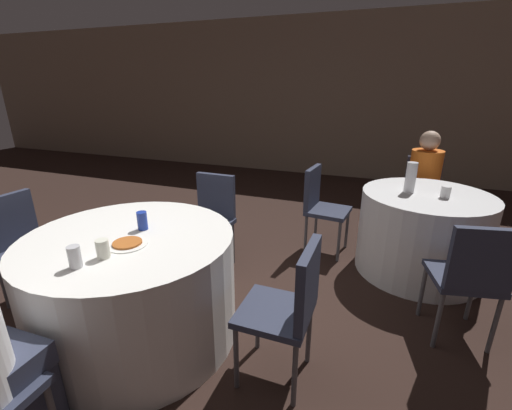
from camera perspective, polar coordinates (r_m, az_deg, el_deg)
ground_plane at (r=2.82m, az=-18.79°, el=-17.93°), size 16.00×16.00×0.00m
wall_back at (r=6.70m, az=7.53°, el=17.18°), size 16.00×0.06×2.80m
table_near at (r=2.50m, az=-19.54°, el=-12.78°), size 1.34×1.34×0.76m
table_far at (r=3.48m, az=25.87°, el=-4.25°), size 1.11×1.11×0.76m
chair_near_west at (r=3.21m, az=-34.44°, el=-4.70°), size 0.42×0.42×0.88m
chair_near_north at (r=3.22m, az=-7.34°, el=-1.20°), size 0.41×0.42×0.88m
chair_near_east at (r=1.97m, az=5.81°, el=-15.78°), size 0.41×0.40×0.88m
chair_far_north at (r=4.35m, az=25.84°, el=2.50°), size 0.42×0.42×0.88m
chair_far_west at (r=3.55m, az=10.66°, el=0.62°), size 0.45×0.44×0.88m
chair_far_south at (r=2.61m, az=32.22°, el=-9.50°), size 0.47×0.48×0.88m
person_orange_shirt at (r=4.18m, az=26.04°, el=2.84°), size 0.33×0.50×1.20m
pizza_plate_near at (r=2.21m, az=-20.64°, el=-6.01°), size 0.24×0.24×0.02m
soda_can_silver at (r=2.04m, az=-27.98°, el=-7.65°), size 0.07×0.07×0.12m
soda_can_blue at (r=2.38m, az=-18.43°, el=-2.49°), size 0.07×0.07×0.12m
cup_near at (r=2.08m, az=-24.19°, el=-6.68°), size 0.07×0.07×0.11m
bottle_far at (r=3.31m, az=24.39°, el=4.21°), size 0.09×0.09×0.27m
cup_far at (r=3.30m, az=29.06°, el=1.91°), size 0.08×0.08×0.10m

